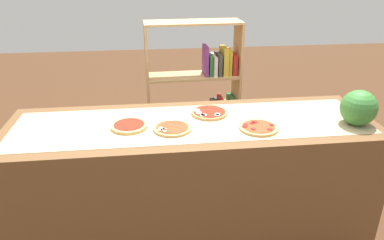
% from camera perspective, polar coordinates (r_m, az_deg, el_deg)
% --- Properties ---
extents(ground_plane, '(12.00, 12.00, 0.00)m').
position_cam_1_polar(ground_plane, '(2.80, 0.00, -17.60)').
color(ground_plane, '#4C2D19').
extents(counter, '(2.33, 0.74, 0.91)m').
position_cam_1_polar(counter, '(2.52, 0.00, -9.88)').
color(counter, brown).
rests_on(counter, ground_plane).
extents(parchment_paper, '(2.21, 0.57, 0.00)m').
position_cam_1_polar(parchment_paper, '(2.30, 0.00, -0.43)').
color(parchment_paper, tan).
rests_on(parchment_paper, counter).
extents(pizza_plain_0, '(0.22, 0.22, 0.02)m').
position_cam_1_polar(pizza_plain_0, '(2.27, -9.77, -0.89)').
color(pizza_plain_0, '#DBB26B').
rests_on(pizza_plain_0, parchment_paper).
extents(pizza_mushroom_1, '(0.23, 0.23, 0.02)m').
position_cam_1_polar(pizza_mushroom_1, '(2.21, -3.12, -1.28)').
color(pizza_mushroom_1, tan).
rests_on(pizza_mushroom_1, parchment_paper).
extents(pizza_mozzarella_2, '(0.24, 0.24, 0.03)m').
position_cam_1_polar(pizza_mozzarella_2, '(2.42, 2.68, 1.16)').
color(pizza_mozzarella_2, tan).
rests_on(pizza_mozzarella_2, parchment_paper).
extents(pizza_pepperoni_3, '(0.24, 0.24, 0.02)m').
position_cam_1_polar(pizza_pepperoni_3, '(2.25, 10.33, -1.15)').
color(pizza_pepperoni_3, tan).
rests_on(pizza_pepperoni_3, parchment_paper).
extents(watermelon, '(0.22, 0.22, 0.22)m').
position_cam_1_polar(watermelon, '(2.46, 24.56, 1.74)').
color(watermelon, '#387A33').
rests_on(watermelon, counter).
extents(bookshelf, '(0.82, 0.30, 1.38)m').
position_cam_1_polar(bookshelf, '(3.30, 2.03, 2.86)').
color(bookshelf, tan).
rests_on(bookshelf, ground_plane).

